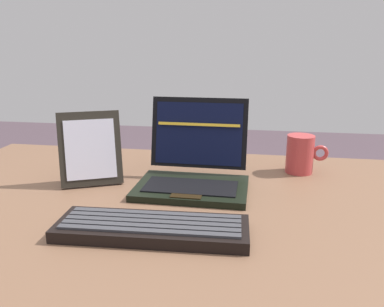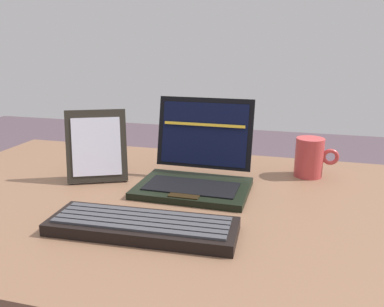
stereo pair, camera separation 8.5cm
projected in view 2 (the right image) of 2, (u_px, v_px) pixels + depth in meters
name	position (u px, v px, depth m)	size (l,w,h in m)	color
desk	(215.00, 243.00, 0.86)	(1.48, 0.79, 0.71)	brown
laptop_front	(196.00, 170.00, 0.92)	(0.26, 0.22, 0.20)	black
external_keyboard	(142.00, 226.00, 0.71)	(0.35, 0.13, 0.03)	black
photo_frame	(97.00, 146.00, 0.95)	(0.15, 0.11, 0.18)	black
coffee_mug	(310.00, 157.00, 0.99)	(0.11, 0.07, 0.10)	#B2393A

